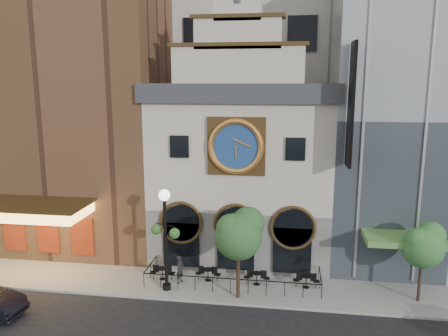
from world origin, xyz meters
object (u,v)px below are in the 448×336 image
Objects in this scene: bistro_0 at (162,272)px; tree_left at (239,233)px; bistro_1 at (208,274)px; bistro_2 at (257,277)px; tree_right at (424,244)px; bistro_3 at (306,280)px; pedestrian at (180,269)px; lamppost at (165,229)px.

tree_left is (5.04, -1.62, 3.48)m from bistro_0.
bistro_2 is at bearing -1.87° from bistro_1.
bistro_2 is at bearing 175.78° from tree_right.
bistro_3 is (6.07, -0.09, 0.00)m from bistro_1.
bistro_0 is 1.00× the size of bistro_2.
pedestrian is 5.08m from tree_left.
bistro_1 is 1.80m from pedestrian.
bistro_3 is 0.29× the size of tree_left.
bistro_0 is 1.00× the size of bistro_1.
tree_right is (10.23, 1.08, -0.54)m from tree_left.
bistro_1 is 0.25× the size of lamppost.
bistro_0 is at bearing 96.32° from pedestrian.
bistro_0 is at bearing 162.16° from tree_left.
pedestrian reaches higher than bistro_0.
tree_left reaches higher than bistro_0.
bistro_1 is 3.07m from bistro_2.
bistro_0 is at bearing 177.95° from tree_right.
bistro_2 and bistro_3 have the same top height.
tree_left is at bearing -174.00° from tree_right.
lamppost reaches higher than bistro_2.
bistro_2 is (5.95, 0.14, 0.00)m from bistro_0.
bistro_2 is at bearing 62.73° from tree_left.
tree_right reaches higher than bistro_3.
pedestrian is (-7.74, -0.43, 0.41)m from bistro_3.
bistro_3 is at bearing 173.67° from tree_right.
pedestrian reaches higher than bistro_3.
lamppost is at bearing -170.32° from bistro_3.
tree_right is at bearing -71.80° from pedestrian.
bistro_0 is 0.34× the size of tree_right.
bistro_0 is 3.66m from lamppost.
tree_left is (-3.91, -1.78, 3.48)m from bistro_3.
tree_right is at bearing 25.77° from lamppost.
bistro_0 is at bearing 139.32° from lamppost.
bistro_2 is 6.46m from lamppost.
bistro_1 and bistro_3 have the same top height.
lamppost is at bearing 168.63° from pedestrian.
bistro_1 is 0.90× the size of pedestrian.
tree_right is at bearing -3.64° from bistro_1.
tree_right reaches higher than bistro_2.
tree_right is at bearing -6.33° from bistro_3.
bistro_3 is at bearing 0.25° from bistro_2.
tree_left reaches higher than tree_right.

